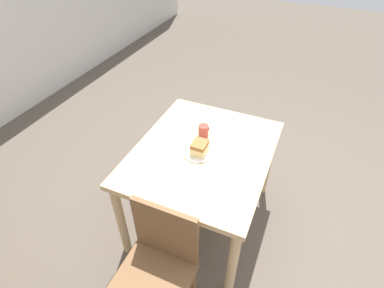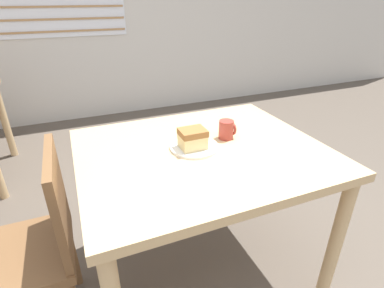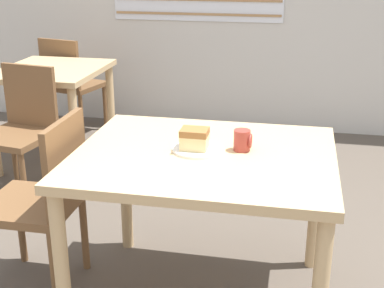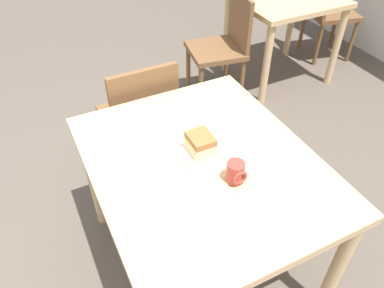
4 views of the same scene
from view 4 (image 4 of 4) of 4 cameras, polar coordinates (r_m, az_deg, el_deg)
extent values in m
cube|color=tan|center=(1.57, 1.72, -3.11)|extent=(1.09, 0.90, 0.04)
cylinder|color=tan|center=(2.08, -14.79, -5.19)|extent=(0.06, 0.06, 0.70)
cylinder|color=tan|center=(2.28, 4.66, 1.13)|extent=(0.06, 0.06, 0.70)
cylinder|color=tan|center=(1.80, 21.21, -17.29)|extent=(0.06, 0.06, 0.70)
cylinder|color=tan|center=(3.49, 5.31, 16.18)|extent=(0.06, 0.06, 0.69)
cylinder|color=tan|center=(3.05, 11.25, 11.60)|extent=(0.06, 0.06, 0.69)
cylinder|color=tan|center=(3.89, 14.90, 17.71)|extent=(0.06, 0.06, 0.69)
cylinder|color=tan|center=(3.49, 21.13, 13.61)|extent=(0.06, 0.06, 0.69)
cube|color=brown|center=(2.32, -8.33, 4.06)|extent=(0.41, 0.41, 0.04)
cylinder|color=brown|center=(2.63, -5.62, 3.26)|extent=(0.04, 0.04, 0.41)
cylinder|color=brown|center=(2.56, -12.82, 1.07)|extent=(0.04, 0.04, 0.41)
cylinder|color=brown|center=(2.38, -2.48, -1.33)|extent=(0.04, 0.04, 0.41)
cylinder|color=brown|center=(2.30, -10.37, -3.90)|extent=(0.04, 0.04, 0.41)
cube|color=brown|center=(2.04, -7.11, 6.18)|extent=(0.03, 0.39, 0.40)
cube|color=brown|center=(3.04, 3.59, 14.05)|extent=(0.47, 0.47, 0.04)
cylinder|color=brown|center=(3.25, -0.56, 11.50)|extent=(0.04, 0.04, 0.41)
cylinder|color=brown|center=(2.96, 1.34, 8.32)|extent=(0.04, 0.04, 0.41)
cylinder|color=brown|center=(3.35, 5.28, 12.30)|extent=(0.04, 0.04, 0.41)
cylinder|color=brown|center=(3.07, 7.60, 9.26)|extent=(0.04, 0.04, 0.41)
cube|color=brown|center=(3.01, 7.33, 18.20)|extent=(0.39, 0.09, 0.40)
cube|color=brown|center=(3.94, 20.55, 18.17)|extent=(0.50, 0.50, 0.04)
cylinder|color=brown|center=(3.99, 23.17, 14.14)|extent=(0.04, 0.04, 0.41)
cylinder|color=brown|center=(4.25, 20.83, 16.37)|extent=(0.04, 0.04, 0.41)
cylinder|color=brown|center=(3.81, 18.65, 14.08)|extent=(0.04, 0.04, 0.41)
cylinder|color=brown|center=(4.08, 16.46, 16.37)|extent=(0.04, 0.04, 0.41)
cylinder|color=white|center=(1.57, 1.91, -1.52)|extent=(0.22, 0.22, 0.01)
cube|color=#E5CC89|center=(1.55, 1.30, -0.39)|extent=(0.11, 0.09, 0.06)
cube|color=#936033|center=(1.53, 1.32, 0.84)|extent=(0.11, 0.10, 0.03)
cylinder|color=#9E382D|center=(1.45, 6.60, -4.26)|extent=(0.07, 0.07, 0.09)
torus|color=#9E382D|center=(1.43, 7.33, -5.15)|extent=(0.01, 0.06, 0.06)
camera|label=1|loc=(2.43, -36.39, 41.78)|focal=28.00mm
camera|label=2|loc=(1.65, -45.81, 13.23)|focal=28.00mm
camera|label=3|loc=(1.66, -86.98, -9.80)|focal=50.00mm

